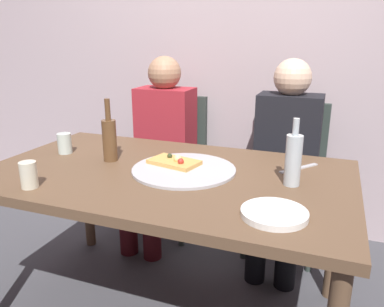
% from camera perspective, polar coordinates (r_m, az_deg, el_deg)
% --- Properties ---
extents(back_wall, '(6.00, 0.10, 2.60)m').
position_cam_1_polar(back_wall, '(2.61, 6.58, 17.48)').
color(back_wall, '#B29EA3').
rests_on(back_wall, ground_plane).
extents(dining_table, '(1.57, 0.91, 0.72)m').
position_cam_1_polar(dining_table, '(1.67, -3.95, -5.06)').
color(dining_table, brown).
rests_on(dining_table, ground_plane).
extents(pizza_tray, '(0.45, 0.45, 0.01)m').
position_cam_1_polar(pizza_tray, '(1.64, -1.24, -2.43)').
color(pizza_tray, '#ADADB2').
rests_on(pizza_tray, dining_table).
extents(pizza_slice_last, '(0.24, 0.18, 0.05)m').
position_cam_1_polar(pizza_slice_last, '(1.69, -2.64, -1.22)').
color(pizza_slice_last, tan).
rests_on(pizza_slice_last, pizza_tray).
extents(wine_bottle, '(0.06, 0.06, 0.27)m').
position_cam_1_polar(wine_bottle, '(1.51, 15.02, -0.81)').
color(wine_bottle, '#B2BCC1').
rests_on(wine_bottle, dining_table).
extents(beer_bottle, '(0.07, 0.07, 0.29)m').
position_cam_1_polar(beer_bottle, '(1.79, -12.33, 2.22)').
color(beer_bottle, brown).
rests_on(beer_bottle, dining_table).
extents(tumbler_near, '(0.07, 0.07, 0.10)m').
position_cam_1_polar(tumbler_near, '(1.99, -18.64, 1.46)').
color(tumbler_near, '#B7C6BC').
rests_on(tumbler_near, dining_table).
extents(tumbler_far, '(0.06, 0.06, 0.10)m').
position_cam_1_polar(tumbler_far, '(1.58, -23.39, -2.97)').
color(tumbler_far, beige).
rests_on(tumbler_far, dining_table).
extents(plate_stack, '(0.22, 0.22, 0.02)m').
position_cam_1_polar(plate_stack, '(1.27, 12.28, -8.82)').
color(plate_stack, white).
rests_on(plate_stack, dining_table).
extents(table_knife, '(0.15, 0.19, 0.01)m').
position_cam_1_polar(table_knife, '(1.73, 15.79, -2.15)').
color(table_knife, '#B7B7BC').
rests_on(table_knife, dining_table).
extents(chair_left, '(0.44, 0.44, 0.90)m').
position_cam_1_polar(chair_left, '(2.59, -3.35, -0.08)').
color(chair_left, '#2D3833').
rests_on(chair_left, ground_plane).
extents(chair_right, '(0.44, 0.44, 0.90)m').
position_cam_1_polar(chair_right, '(2.40, 14.08, -2.05)').
color(chair_right, '#2D3833').
rests_on(chair_right, ground_plane).
extents(guest_in_sweater, '(0.36, 0.56, 1.17)m').
position_cam_1_polar(guest_in_sweater, '(2.42, -4.85, 1.81)').
color(guest_in_sweater, maroon).
rests_on(guest_in_sweater, ground_plane).
extents(guest_in_beanie, '(0.36, 0.56, 1.17)m').
position_cam_1_polar(guest_in_beanie, '(2.21, 13.82, -0.14)').
color(guest_in_beanie, black).
rests_on(guest_in_beanie, ground_plane).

